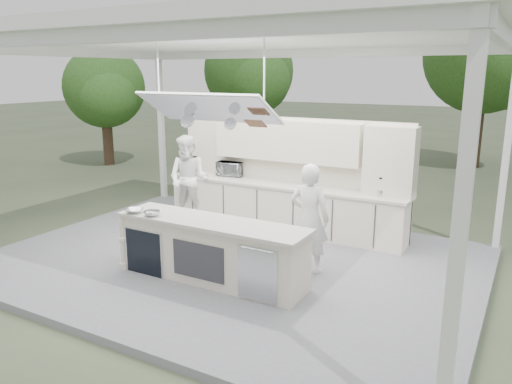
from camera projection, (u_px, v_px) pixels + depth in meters
The scene contains 12 objects.
ground at pixel (232, 265), 8.62m from camera, with size 90.00×90.00×0.00m, color #485339.
stage_deck at pixel (232, 262), 8.60m from camera, with size 8.00×6.00×0.12m, color slate.
tent at pixel (230, 41), 7.74m from camera, with size 8.20×6.20×3.86m.
demo_island at pixel (210, 250), 7.62m from camera, with size 3.10×0.79×0.95m.
back_counter at pixel (282, 207), 10.09m from camera, with size 5.08×0.72×0.95m.
back_wall_unit at pixel (308, 159), 9.83m from camera, with size 5.05×0.48×2.25m.
tree_cluster at pixel (387, 71), 16.20m from camera, with size 19.55×9.40×5.85m.
head_chef at pixel (309, 218), 7.86m from camera, with size 0.64×0.42×1.76m, color white.
sous_chef at pixel (189, 179), 10.54m from camera, with size 0.90×0.70×1.85m, color white.
toaster_oven at pixel (231, 169), 10.73m from camera, with size 0.56×0.38×0.31m, color silver.
bowl_large at pixel (135, 211), 7.91m from camera, with size 0.27×0.27×0.07m, color silver.
bowl_small at pixel (152, 213), 7.74m from camera, with size 0.25×0.25×0.08m, color #B0B3B7.
Camera 1 is at (4.33, -6.84, 3.24)m, focal length 35.00 mm.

